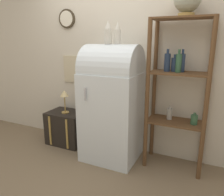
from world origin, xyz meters
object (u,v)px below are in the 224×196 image
Objects in this scene: suitcase_trunk at (67,127)px; vase_center at (118,34)px; vase_left at (108,33)px; refrigerator at (112,101)px; desk_lamp at (64,96)px.

suitcase_trunk is 2.17× the size of vase_center.
vase_left reaches higher than suitcase_trunk.
vase_left is (0.76, -0.09, 1.39)m from suitcase_trunk.
refrigerator is at bearing -5.50° from suitcase_trunk.
refrigerator is 0.80m from desk_lamp.
vase_left is 0.12m from vase_center.
vase_left is 1.06× the size of vase_center.
suitcase_trunk is at bearing 174.50° from refrigerator.
suitcase_trunk is at bearing 175.55° from vase_center.
suitcase_trunk is 1.61× the size of desk_lamp.
vase_left is at bearing -4.31° from desk_lamp.
suitcase_trunk is 1.59m from vase_left.
vase_left is 0.79× the size of desk_lamp.
vase_left is at bearing -171.23° from vase_center.
vase_center reaches higher than suitcase_trunk.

